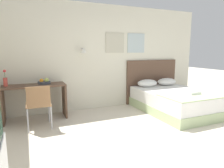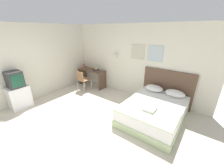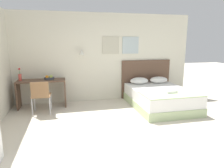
# 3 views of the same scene
# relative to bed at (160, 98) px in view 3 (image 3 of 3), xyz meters

# --- Properties ---
(ground_plane) EXTENTS (24.00, 24.00, 0.00)m
(ground_plane) POSITION_rel_bed_xyz_m (-1.52, -1.79, -0.26)
(ground_plane) COLOR beige
(wall_back) EXTENTS (5.86, 0.31, 2.65)m
(wall_back) POSITION_rel_bed_xyz_m (-1.51, 1.11, 1.07)
(wall_back) COLOR beige
(wall_back) RESTS_ON ground_plane
(bed) EXTENTS (1.51, 2.04, 0.52)m
(bed) POSITION_rel_bed_xyz_m (0.00, 0.00, 0.00)
(bed) COLOR #B2C693
(bed) RESTS_ON ground_plane
(headboard) EXTENTS (1.63, 0.06, 1.23)m
(headboard) POSITION_rel_bed_xyz_m (0.00, 1.05, 0.36)
(headboard) COLOR brown
(headboard) RESTS_ON ground_plane
(pillow_left) EXTENTS (0.58, 0.39, 0.20)m
(pillow_left) POSITION_rel_bed_xyz_m (-0.33, 0.78, 0.36)
(pillow_left) COLOR white
(pillow_left) RESTS_ON bed
(pillow_right) EXTENTS (0.58, 0.39, 0.20)m
(pillow_right) POSITION_rel_bed_xyz_m (0.33, 0.78, 0.36)
(pillow_right) COLOR white
(pillow_right) RESTS_ON bed
(throw_blanket) EXTENTS (1.47, 0.82, 0.02)m
(throw_blanket) POSITION_rel_bed_xyz_m (0.00, -0.59, 0.27)
(throw_blanket) COLOR #B2C693
(throw_blanket) RESTS_ON bed
(folded_towel_near_foot) EXTENTS (0.28, 0.31, 0.06)m
(folded_towel_near_foot) POSITION_rel_bed_xyz_m (0.03, -0.45, 0.32)
(folded_towel_near_foot) COLOR white
(folded_towel_near_foot) RESTS_ON throw_blanket
(desk) EXTENTS (1.29, 0.50, 0.77)m
(desk) POSITION_rel_bed_xyz_m (-3.21, 0.76, 0.29)
(desk) COLOR brown
(desk) RESTS_ON ground_plane
(desk_chair) EXTENTS (0.46, 0.46, 0.86)m
(desk_chair) POSITION_rel_bed_xyz_m (-3.18, 0.14, 0.26)
(desk_chair) COLOR #8E6642
(desk_chair) RESTS_ON ground_plane
(fruit_bowl) EXTENTS (0.27, 0.27, 0.13)m
(fruit_bowl) POSITION_rel_bed_xyz_m (-3.00, 0.80, 0.56)
(fruit_bowl) COLOR #333842
(fruit_bowl) RESTS_ON desk
(flower_vase) EXTENTS (0.08, 0.08, 0.34)m
(flower_vase) POSITION_rel_bed_xyz_m (-3.76, 0.80, 0.63)
(flower_vase) COLOR #D14C42
(flower_vase) RESTS_ON desk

